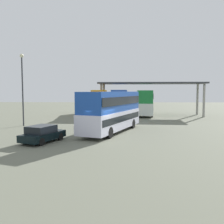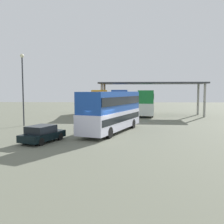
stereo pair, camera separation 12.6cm
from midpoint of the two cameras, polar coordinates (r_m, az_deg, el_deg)
name	(u,v)px [view 1 (the left image)]	position (r m, az deg, el deg)	size (l,w,h in m)	color
ground_plane	(102,139)	(21.70, -2.55, -6.08)	(140.00, 140.00, 0.00)	#646756
double_decker_main	(112,110)	(25.03, -0.14, 0.47)	(5.98, 10.61, 4.01)	silver
parked_hatchback	(42,134)	(20.97, -15.58, -4.76)	(3.06, 4.26, 1.35)	black
double_decker_near_canopy	(98,101)	(43.98, -3.30, 2.46)	(3.73, 10.61, 4.22)	white
double_decker_mid_row	(119,101)	(42.81, 1.54, 2.42)	(2.55, 10.24, 4.24)	silver
double_decker_far_right	(145,102)	(42.89, 7.37, 2.34)	(3.37, 10.72, 4.17)	silver
depot_canopy	(151,85)	(42.54, 8.72, 6.04)	(17.54, 5.81, 5.49)	#33353A
lamppost_tall	(22,81)	(31.26, -19.67, 6.55)	(0.44, 0.44, 8.34)	#33353A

